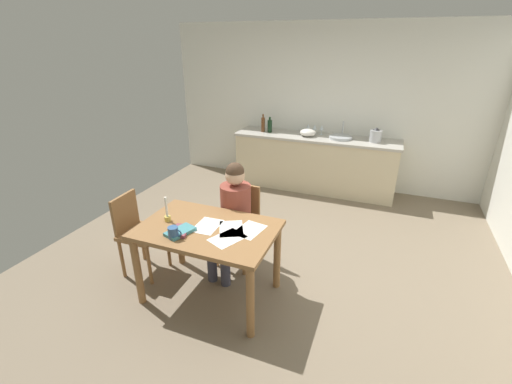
{
  "coord_description": "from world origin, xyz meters",
  "views": [
    {
      "loc": [
        1.08,
        -3.14,
        2.3
      ],
      "look_at": [
        -0.13,
        -0.08,
        0.85
      ],
      "focal_mm": 24.01,
      "sensor_mm": 36.0,
      "label": 1
    }
  ],
  "objects_px": {
    "wine_glass_near_sink": "(322,128)",
    "wine_glass_back_left": "(308,127)",
    "stovetop_kettle": "(376,135)",
    "mixing_bowl": "(308,133)",
    "coffee_mug": "(174,233)",
    "bottle_vinegar": "(270,126)",
    "chair_side_empty": "(137,230)",
    "candlestick": "(167,215)",
    "wine_glass_by_kettle": "(315,127)",
    "chair_at_table": "(240,221)",
    "book_magazine": "(180,232)",
    "book_cookery": "(181,231)",
    "person_seated": "(233,212)",
    "sink_unit": "(341,137)",
    "bottle_oil": "(263,124)",
    "dining_table": "(208,238)"
  },
  "relations": [
    {
      "from": "bottle_oil",
      "to": "person_seated",
      "type": "bearing_deg",
      "value": -76.54
    },
    {
      "from": "chair_side_empty",
      "to": "candlestick",
      "type": "bearing_deg",
      "value": -11.85
    },
    {
      "from": "chair_side_empty",
      "to": "mixing_bowl",
      "type": "bearing_deg",
      "value": 69.62
    },
    {
      "from": "chair_side_empty",
      "to": "book_cookery",
      "type": "relative_size",
      "value": 4.11
    },
    {
      "from": "chair_at_table",
      "to": "candlestick",
      "type": "xyz_separation_m",
      "value": [
        -0.43,
        -0.67,
        0.32
      ]
    },
    {
      "from": "chair_side_empty",
      "to": "wine_glass_by_kettle",
      "type": "bearing_deg",
      "value": 69.68
    },
    {
      "from": "sink_unit",
      "to": "bottle_oil",
      "type": "distance_m",
      "value": 1.3
    },
    {
      "from": "person_seated",
      "to": "stovetop_kettle",
      "type": "height_order",
      "value": "person_seated"
    },
    {
      "from": "bottle_oil",
      "to": "wine_glass_near_sink",
      "type": "bearing_deg",
      "value": 10.53
    },
    {
      "from": "chair_side_empty",
      "to": "stovetop_kettle",
      "type": "bearing_deg",
      "value": 54.34
    },
    {
      "from": "dining_table",
      "to": "candlestick",
      "type": "height_order",
      "value": "candlestick"
    },
    {
      "from": "person_seated",
      "to": "book_cookery",
      "type": "bearing_deg",
      "value": -106.53
    },
    {
      "from": "sink_unit",
      "to": "wine_glass_by_kettle",
      "type": "xyz_separation_m",
      "value": [
        -0.45,
        0.15,
        0.09
      ]
    },
    {
      "from": "book_magazine",
      "to": "wine_glass_back_left",
      "type": "bearing_deg",
      "value": 102.77
    },
    {
      "from": "chair_at_table",
      "to": "coffee_mug",
      "type": "relative_size",
      "value": 6.81
    },
    {
      "from": "coffee_mug",
      "to": "bottle_oil",
      "type": "distance_m",
      "value": 3.29
    },
    {
      "from": "wine_glass_near_sink",
      "to": "wine_glass_back_left",
      "type": "bearing_deg",
      "value": 180.0
    },
    {
      "from": "sink_unit",
      "to": "mixing_bowl",
      "type": "bearing_deg",
      "value": -175.46
    },
    {
      "from": "chair_side_empty",
      "to": "stovetop_kettle",
      "type": "height_order",
      "value": "stovetop_kettle"
    },
    {
      "from": "dining_table",
      "to": "sink_unit",
      "type": "xyz_separation_m",
      "value": [
        0.71,
        3.02,
        0.29
      ]
    },
    {
      "from": "coffee_mug",
      "to": "book_cookery",
      "type": "bearing_deg",
      "value": 90.53
    },
    {
      "from": "book_magazine",
      "to": "book_cookery",
      "type": "xyz_separation_m",
      "value": [
        -0.0,
        0.01,
        -0.0
      ]
    },
    {
      "from": "book_cookery",
      "to": "mixing_bowl",
      "type": "distance_m",
      "value": 3.17
    },
    {
      "from": "book_cookery",
      "to": "wine_glass_near_sink",
      "type": "xyz_separation_m",
      "value": [
        0.56,
        3.33,
        0.24
      ]
    },
    {
      "from": "stovetop_kettle",
      "to": "wine_glass_near_sink",
      "type": "bearing_deg",
      "value": 170.02
    },
    {
      "from": "dining_table",
      "to": "book_magazine",
      "type": "distance_m",
      "value": 0.28
    },
    {
      "from": "coffee_mug",
      "to": "bottle_vinegar",
      "type": "height_order",
      "value": "bottle_vinegar"
    },
    {
      "from": "chair_at_table",
      "to": "bottle_vinegar",
      "type": "height_order",
      "value": "bottle_vinegar"
    },
    {
      "from": "coffee_mug",
      "to": "stovetop_kettle",
      "type": "relative_size",
      "value": 0.59
    },
    {
      "from": "book_cookery",
      "to": "bottle_oil",
      "type": "relative_size",
      "value": 0.73
    },
    {
      "from": "coffee_mug",
      "to": "stovetop_kettle",
      "type": "height_order",
      "value": "stovetop_kettle"
    },
    {
      "from": "dining_table",
      "to": "bottle_vinegar",
      "type": "height_order",
      "value": "bottle_vinegar"
    },
    {
      "from": "dining_table",
      "to": "book_magazine",
      "type": "bearing_deg",
      "value": -134.77
    },
    {
      "from": "stovetop_kettle",
      "to": "mixing_bowl",
      "type": "bearing_deg",
      "value": -177.96
    },
    {
      "from": "chair_side_empty",
      "to": "bottle_oil",
      "type": "bearing_deg",
      "value": 84.01
    },
    {
      "from": "person_seated",
      "to": "sink_unit",
      "type": "height_order",
      "value": "person_seated"
    },
    {
      "from": "book_cookery",
      "to": "stovetop_kettle",
      "type": "bearing_deg",
      "value": 51.52
    },
    {
      "from": "book_magazine",
      "to": "wine_glass_back_left",
      "type": "xyz_separation_m",
      "value": [
        0.33,
        3.34,
        0.24
      ]
    },
    {
      "from": "candlestick",
      "to": "bottle_oil",
      "type": "relative_size",
      "value": 0.85
    },
    {
      "from": "bottle_vinegar",
      "to": "chair_at_table",
      "type": "bearing_deg",
      "value": -78.21
    },
    {
      "from": "chair_at_table",
      "to": "mixing_bowl",
      "type": "distance_m",
      "value": 2.39
    },
    {
      "from": "person_seated",
      "to": "bottle_oil",
      "type": "relative_size",
      "value": 4.08
    },
    {
      "from": "book_magazine",
      "to": "wine_glass_by_kettle",
      "type": "xyz_separation_m",
      "value": [
        0.44,
        3.34,
        0.24
      ]
    },
    {
      "from": "dining_table",
      "to": "coffee_mug",
      "type": "height_order",
      "value": "coffee_mug"
    },
    {
      "from": "book_magazine",
      "to": "book_cookery",
      "type": "bearing_deg",
      "value": 126.31
    },
    {
      "from": "candlestick",
      "to": "book_cookery",
      "type": "distance_m",
      "value": 0.27
    },
    {
      "from": "wine_glass_by_kettle",
      "to": "chair_side_empty",
      "type": "bearing_deg",
      "value": -110.32
    },
    {
      "from": "book_magazine",
      "to": "stovetop_kettle",
      "type": "distance_m",
      "value": 3.5
    },
    {
      "from": "coffee_mug",
      "to": "chair_at_table",
      "type": "bearing_deg",
      "value": 77.26
    },
    {
      "from": "sink_unit",
      "to": "wine_glass_by_kettle",
      "type": "distance_m",
      "value": 0.48
    }
  ]
}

